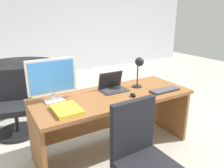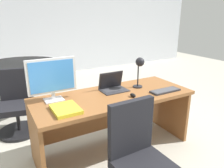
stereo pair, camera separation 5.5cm
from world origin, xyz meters
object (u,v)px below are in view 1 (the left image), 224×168
Objects in this scene: office_chair at (143,167)px; desk_lamp at (139,66)px; mouse at (133,95)px; meeting_chair_near at (16,109)px; desk at (112,109)px; book at (67,110)px; monitor at (52,78)px; keyboard at (165,90)px; meeting_table at (18,75)px; laptop at (112,84)px.

desk_lamp is at bearing 55.60° from office_chair.
mouse is 0.10× the size of meeting_chair_near.
desk is 0.68m from book.
monitor is (-0.65, 0.12, 0.45)m from desk.
keyboard is 1.21× the size of book.
desk is 20.71× the size of mouse.
meeting_chair_near is (-0.76, 1.87, -0.02)m from office_chair.
meeting_chair_near is at bearing 140.84° from keyboard.
meeting_table reaches higher than keyboard.
desk_lamp reaches higher than desk.
office_chair is at bearing -102.91° from desk.
mouse is 0.77m from book.
meeting_table is at bearing 112.32° from desk.
desk is 5.91× the size of book.
meeting_table is (-0.57, 2.73, 0.23)m from office_chair.
desk_lamp is at bearing 2.39° from desk.
desk_lamp reaches higher than office_chair.
desk_lamp is at bearing -36.06° from meeting_chair_near.
laptop reaches higher than mouse.
keyboard is 0.43m from desk_lamp.
mouse is (-0.44, 0.05, 0.01)m from keyboard.
laptop is 0.76m from book.
desk is 4.87× the size of keyboard.
office_chair reaches higher than desk.
book is 0.35× the size of meeting_chair_near.
desk_lamp is (-0.19, 0.27, 0.27)m from keyboard.
mouse is (0.08, -0.33, -0.05)m from laptop.
monitor is at bearing 179.41° from laptop.
laptop is at bearing -40.87° from meeting_chair_near.
office_chair is 2.80m from meeting_table.
meeting_chair_near is (-1.36, 0.99, -0.65)m from desk_lamp.
meeting_chair_near is (-0.31, 0.88, -0.63)m from monitor.
desk is at bearing 126.55° from mouse.
desk_lamp is 0.44× the size of meeting_chair_near.
office_chair is (-0.20, -0.86, -0.16)m from desk.
monitor reaches higher than office_chair.
book reaches higher than keyboard.
laptop reaches higher than meeting_chair_near.
laptop reaches higher than desk.
book is 0.34× the size of office_chair.
laptop is 0.34m from mouse.
monitor reaches higher than meeting_chair_near.
monitor is 1.13m from meeting_chair_near.
mouse is 0.06× the size of meeting_table.
laptop is (0.07, 0.11, 0.26)m from desk.
laptop is 1.43m from meeting_chair_near.
laptop is 1.96m from meeting_table.
monitor is at bearing 169.26° from desk.
meeting_table is (-0.15, 2.07, -0.14)m from book.
monitor is 5.75× the size of mouse.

